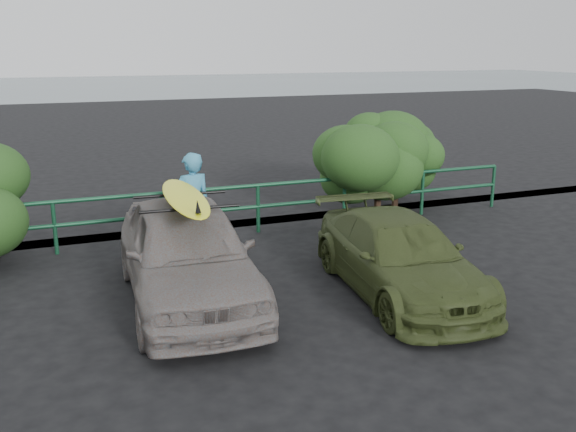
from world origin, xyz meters
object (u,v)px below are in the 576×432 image
object	(u,v)px
olive_vehicle	(400,257)
man	(192,206)
sedan	(187,253)
surfboard	(185,197)
guardrail	(211,212)

from	to	relation	value
olive_vehicle	man	distance (m)	3.92
sedan	surfboard	distance (m)	0.86
guardrail	sedan	distance (m)	3.41
sedan	olive_vehicle	xyz separation A→B (m)	(3.15, -0.89, -0.17)
guardrail	surfboard	world-z (taller)	surfboard
guardrail	olive_vehicle	xyz separation A→B (m)	(1.94, -4.07, 0.08)
guardrail	sedan	bearing A→B (deg)	-110.96
sedan	man	world-z (taller)	man
guardrail	olive_vehicle	size ratio (longest dim) A/B	3.37
olive_vehicle	sedan	bearing A→B (deg)	169.97
guardrail	surfboard	distance (m)	3.58
olive_vehicle	surfboard	distance (m)	3.43
man	olive_vehicle	bearing A→B (deg)	120.09
sedan	surfboard	xyz separation A→B (m)	(0.00, 0.00, 0.86)
sedan	man	size ratio (longest dim) A/B	2.32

